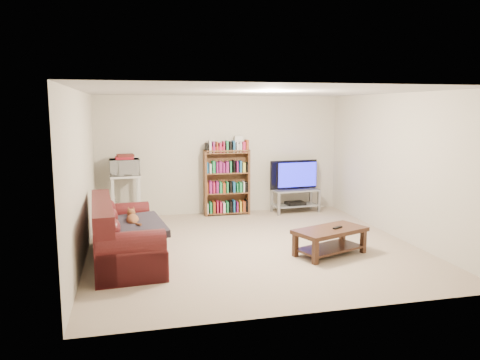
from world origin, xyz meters
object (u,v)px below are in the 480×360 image
object	(u,v)px
sofa	(121,240)
bookshelf	(227,181)
tv_stand	(295,197)
coffee_table	(330,236)

from	to	relation	value
sofa	bookshelf	size ratio (longest dim) A/B	1.59
bookshelf	tv_stand	bearing A→B (deg)	-4.04
tv_stand	coffee_table	bearing A→B (deg)	-104.67
coffee_table	tv_stand	distance (m)	2.88
sofa	tv_stand	xyz separation A→B (m)	(3.50, 2.43, 0.02)
coffee_table	bookshelf	world-z (taller)	bookshelf
bookshelf	sofa	bearing A→B (deg)	-127.89
coffee_table	tv_stand	size ratio (longest dim) A/B	1.21
coffee_table	sofa	bearing A→B (deg)	152.03
sofa	bookshelf	distance (m)	3.31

